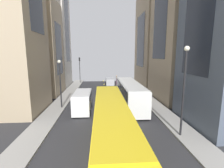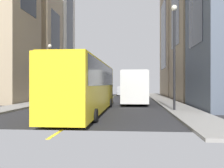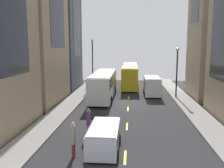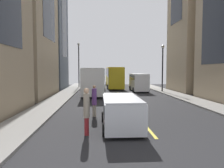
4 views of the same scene
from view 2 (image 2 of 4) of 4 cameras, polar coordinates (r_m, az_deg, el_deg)
The scene contains 23 objects.
ground_plane at distance 31.40m, azimuth -1.04°, elevation -3.77°, with size 40.19×40.19×0.00m, color #28282B.
sidewalk_west at distance 31.45m, azimuth 11.60°, elevation -3.63°, with size 2.38×44.00×0.15m, color gray.
sidewalk_east at distance 32.81m, azimuth -13.14°, elevation -3.48°, with size 2.38×44.00×0.15m, color gray.
lane_stripe_0 at distance 52.30m, azimuth 1.29°, elevation -2.26°, with size 0.16×2.00×0.01m, color yellow.
lane_stripe_1 at distance 46.32m, azimuth 0.84°, elevation -2.55°, with size 0.16×2.00×0.01m, color yellow.
lane_stripe_2 at distance 40.34m, azimuth 0.26°, elevation -2.93°, with size 0.16×2.00×0.01m, color yellow.
lane_stripe_3 at distance 34.38m, azimuth -0.53°, elevation -3.43°, with size 0.16×2.00×0.01m, color yellow.
lane_stripe_4 at distance 28.42m, azimuth -1.65°, elevation -4.15°, with size 0.16×2.00×0.01m, color yellow.
lane_stripe_5 at distance 22.49m, azimuth -3.37°, elevation -5.25°, with size 0.16×2.00×0.01m, color yellow.
lane_stripe_6 at distance 16.60m, azimuth -6.33°, elevation -7.12°, with size 0.16×2.00×0.01m, color yellow.
lane_stripe_7 at distance 10.85m, azimuth -12.56°, elevation -10.93°, with size 0.16×2.00×0.01m, color yellow.
building_west_0 at distance 45.52m, azimuth 17.82°, elevation 10.45°, with size 10.06×11.93×20.65m.
building_east_0 at distance 48.87m, azimuth -13.34°, elevation 12.64°, with size 6.80×8.18×25.51m.
building_east_1 at distance 40.38m, azimuth -17.92°, elevation 8.76°, with size 7.95×7.50×16.44m.
city_bus_white at distance 28.47m, azimuth 5.02°, elevation -0.11°, with size 2.80×12.01×3.35m.
streetcar_yellow at distance 18.12m, azimuth -5.54°, elevation 0.20°, with size 2.70×14.43×3.59m.
delivery_van_white at distance 27.12m, azimuth -8.78°, elevation -1.17°, with size 2.25×5.12×2.58m.
car_silver_0 at distance 45.26m, azimuth 2.53°, elevation -1.37°, with size 2.07×4.32×1.67m.
pedestrian_waiting_curb at distance 46.39m, azimuth 4.78°, elevation -1.01°, with size 0.29×0.29×2.26m.
pedestrian_crossing_near at distance 42.50m, azimuth 4.42°, elevation -1.27°, with size 0.32×0.32×2.11m.
traffic_light_near_corner at distance 49.07m, azimuth -6.14°, elevation 2.98°, with size 0.32×0.44×6.49m.
streetlamp_near at distance 29.53m, azimuth -13.80°, elevation 4.00°, with size 0.44×0.44×6.41m.
streetlamp_far at distance 19.57m, azimuth 13.79°, elevation 8.20°, with size 0.44×0.44×7.78m.
Camera 2 is at (-3.17, 31.17, 2.06)m, focal length 40.76 mm.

